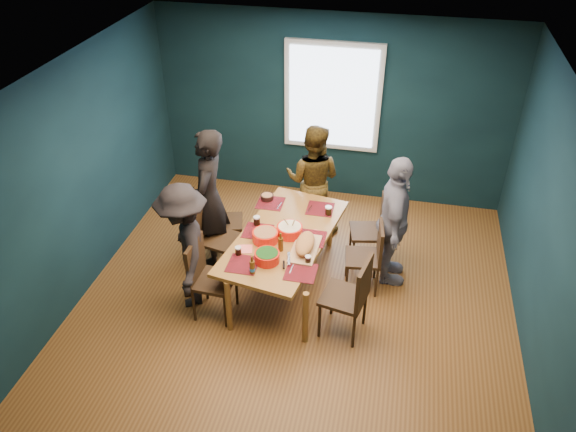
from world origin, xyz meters
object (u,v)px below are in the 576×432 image
dining_table (284,240)px  chair_left_mid (212,231)px  person_near_left (185,247)px  chair_right_mid (371,252)px  person_back (313,180)px  person_right (394,222)px  bowl_salad (265,236)px  person_far_left (209,199)px  chair_right_near (353,293)px  chair_right_far (375,226)px  chair_left_near (206,273)px  chair_left_far (219,216)px  cutting_board (305,245)px  bowl_dumpling (290,230)px  bowl_herbs (267,256)px

dining_table → chair_left_mid: bearing=-177.6°
person_near_left → chair_right_mid: bearing=83.7°
chair_right_mid → person_back: (-0.88, 1.07, 0.25)m
person_back → person_right: person_right is taller
person_back → chair_left_mid: bearing=51.1°
person_back → bowl_salad: 1.41m
person_near_left → person_far_left: bearing=154.6°
chair_right_near → chair_left_mid: bearing=168.5°
chair_left_mid → person_back: bearing=58.6°
person_back → person_near_left: person_back is taller
chair_right_mid → person_back: 1.41m
chair_left_mid → chair_right_far: chair_left_mid is taller
chair_left_near → person_near_left: 0.37m
chair_left_far → person_near_left: (-0.05, -1.01, 0.25)m
chair_left_near → bowl_salad: bearing=44.6°
person_back → cutting_board: person_back is taller
chair_left_mid → chair_right_mid: size_ratio=1.05×
chair_right_far → bowl_dumpling: (-0.94, -0.66, 0.25)m
person_right → chair_left_mid: bearing=92.0°
chair_right_near → person_near_left: (-1.89, 0.14, 0.19)m
person_far_left → chair_left_mid: bearing=16.8°
chair_right_near → chair_left_far: bearing=159.8°
bowl_dumpling → person_near_left: bearing=-153.9°
person_far_left → cutting_board: 1.40m
bowl_salad → bowl_herbs: (0.11, -0.36, -0.00)m
dining_table → chair_left_near: (-0.74, -0.65, -0.10)m
person_far_left → chair_left_far: bearing=164.0°
person_right → bowl_dumpling: bearing=102.7°
chair_right_far → person_back: bearing=136.7°
chair_left_mid → cutting_board: 1.30m
chair_left_far → chair_left_near: size_ratio=0.92×
chair_left_mid → person_near_left: (-0.08, -0.64, 0.22)m
chair_right_mid → person_far_left: bearing=168.6°
bowl_salad → cutting_board: cutting_board is taller
chair_right_near → person_far_left: bearing=164.8°
chair_left_mid → chair_right_near: bearing=-10.8°
chair_left_near → chair_right_far: 2.20m
person_near_left → bowl_herbs: bearing=65.4°
chair_right_near → person_back: (-0.76, 1.88, 0.20)m
chair_left_near → bowl_salad: chair_left_near is taller
chair_right_near → person_far_left: person_far_left is taller
bowl_salad → bowl_dumpling: bearing=34.5°
person_back → bowl_herbs: 1.75m
bowl_salad → chair_right_mid: bearing=14.4°
person_far_left → person_back: (1.12, 0.92, -0.12)m
chair_right_near → person_far_left: size_ratio=0.55×
person_far_left → bowl_salad: (0.81, -0.46, -0.11)m
dining_table → bowl_dumpling: bearing=24.7°
chair_left_mid → cutting_board: (1.22, -0.36, 0.25)m
chair_left_far → chair_left_mid: 0.37m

